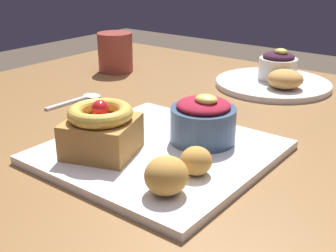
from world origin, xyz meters
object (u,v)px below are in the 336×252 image
(fritter_front, at_px, (196,161))
(spoon, at_px, (81,99))
(fritter_middle, at_px, (166,176))
(coffee_mug, at_px, (115,52))
(berry_ramekin, at_px, (203,120))
(front_plate, at_px, (160,152))
(back_plate, at_px, (273,84))
(back_ramekin, at_px, (278,66))
(back_pastry, at_px, (285,79))
(cake_slice, at_px, (101,130))

(fritter_front, relative_size, spoon, 0.32)
(fritter_middle, distance_m, coffee_mug, 0.62)
(berry_ramekin, distance_m, spoon, 0.33)
(berry_ramekin, xyz_separation_m, fritter_front, (0.05, -0.09, -0.01))
(front_plate, relative_size, back_plate, 1.19)
(fritter_front, bearing_deg, fritter_middle, -90.40)
(fritter_front, bearing_deg, coffee_mug, 143.81)
(back_ramekin, xyz_separation_m, spoon, (-0.26, -0.34, -0.04))
(front_plate, bearing_deg, spoon, 159.50)
(berry_ramekin, distance_m, back_pastry, 0.33)
(spoon, bearing_deg, back_plate, -36.75)
(berry_ramekin, relative_size, back_pastry, 1.33)
(coffee_mug, bearing_deg, front_plate, -38.92)
(back_plate, bearing_deg, cake_slice, -93.35)
(fritter_front, height_order, fritter_middle, fritter_middle)
(front_plate, xyz_separation_m, cake_slice, (-0.05, -0.06, 0.04))
(cake_slice, distance_m, berry_ramekin, 0.15)
(fritter_front, relative_size, back_pastry, 0.56)
(back_ramekin, relative_size, coffee_mug, 0.88)
(back_plate, bearing_deg, fritter_front, -76.49)
(back_ramekin, relative_size, spoon, 0.65)
(back_plate, bearing_deg, front_plate, -86.69)
(cake_slice, bearing_deg, back_pastry, 81.13)
(cake_slice, xyz_separation_m, back_pastry, (0.07, 0.45, -0.02))
(front_plate, xyz_separation_m, spoon, (-0.28, 0.11, -0.00))
(cake_slice, xyz_separation_m, spoon, (-0.23, 0.17, -0.04))
(cake_slice, bearing_deg, fritter_front, 11.41)
(back_plate, xyz_separation_m, coffee_mug, (-0.36, -0.11, 0.04))
(front_plate, bearing_deg, fritter_middle, -47.73)
(back_pastry, height_order, spoon, back_pastry)
(fritter_middle, bearing_deg, cake_slice, 166.76)
(back_plate, bearing_deg, coffee_mug, -162.74)
(fritter_front, xyz_separation_m, fritter_middle, (-0.00, -0.06, 0.00))
(cake_slice, height_order, back_pastry, cake_slice)
(cake_slice, bearing_deg, back_plate, 86.65)
(back_pastry, relative_size, coffee_mug, 0.77)
(berry_ramekin, xyz_separation_m, spoon, (-0.32, 0.05, -0.04))
(fritter_front, height_order, spoon, fritter_front)
(front_plate, distance_m, berry_ramekin, 0.08)
(back_pastry, xyz_separation_m, coffee_mug, (-0.41, -0.08, 0.02))
(berry_ramekin, xyz_separation_m, back_plate, (-0.06, 0.37, -0.04))
(fritter_front, bearing_deg, cake_slice, -168.59)
(cake_slice, relative_size, coffee_mug, 1.24)
(fritter_middle, xyz_separation_m, back_plate, (-0.11, 0.52, -0.03))
(back_plate, distance_m, spoon, 0.41)
(fritter_middle, bearing_deg, back_pastry, 97.97)
(front_plate, relative_size, fritter_middle, 5.57)
(back_pastry, bearing_deg, cake_slice, -98.87)
(back_ramekin, bearing_deg, back_pastry, -52.45)
(fritter_front, height_order, back_ramekin, back_ramekin)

